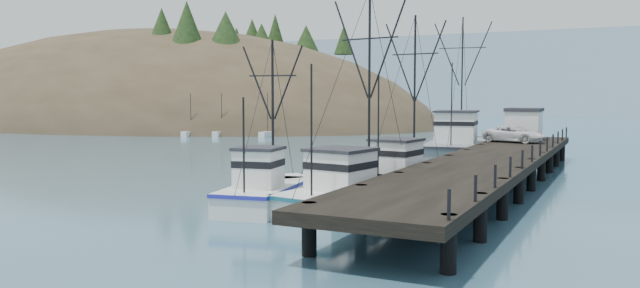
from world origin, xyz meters
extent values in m
plane|color=#32586F|center=(0.00, 0.00, 0.00)|extent=(400.00, 400.00, 0.00)
cube|color=black|center=(14.00, 16.00, 1.75)|extent=(6.00, 44.00, 0.50)
cylinder|color=black|center=(11.40, -4.00, 1.00)|extent=(0.56, 0.56, 2.00)
cylinder|color=black|center=(16.60, -4.00, 1.00)|extent=(0.56, 0.56, 2.00)
cylinder|color=black|center=(11.40, 1.00, 1.00)|extent=(0.56, 0.56, 2.00)
cylinder|color=black|center=(16.60, 1.00, 1.00)|extent=(0.56, 0.56, 2.00)
cylinder|color=black|center=(11.40, 6.00, 1.00)|extent=(0.56, 0.56, 2.00)
cylinder|color=black|center=(16.60, 6.00, 1.00)|extent=(0.56, 0.56, 2.00)
cylinder|color=black|center=(11.40, 11.00, 1.00)|extent=(0.56, 0.56, 2.00)
cylinder|color=black|center=(16.60, 11.00, 1.00)|extent=(0.56, 0.56, 2.00)
cylinder|color=black|center=(11.40, 16.00, 1.00)|extent=(0.56, 0.56, 2.00)
cylinder|color=black|center=(16.60, 16.00, 1.00)|extent=(0.56, 0.56, 2.00)
cylinder|color=black|center=(11.40, 21.00, 1.00)|extent=(0.56, 0.56, 2.00)
cylinder|color=black|center=(16.60, 21.00, 1.00)|extent=(0.56, 0.56, 2.00)
cylinder|color=black|center=(11.40, 26.00, 1.00)|extent=(0.56, 0.56, 2.00)
cylinder|color=black|center=(16.60, 26.00, 1.00)|extent=(0.56, 0.56, 2.00)
cylinder|color=black|center=(11.40, 31.00, 1.00)|extent=(0.56, 0.56, 2.00)
cylinder|color=black|center=(16.60, 31.00, 1.00)|extent=(0.56, 0.56, 2.00)
cylinder|color=black|center=(11.40, 36.00, 1.00)|extent=(0.56, 0.56, 2.00)
cylinder|color=black|center=(16.60, 36.00, 1.00)|extent=(0.56, 0.56, 2.00)
ellipsoid|color=#382D1E|center=(-70.00, 78.00, -6.00)|extent=(132.00, 78.00, 51.00)
ellipsoid|color=black|center=(-75.00, 82.00, -2.00)|extent=(109.20, 62.40, 41.60)
cube|color=beige|center=(-38.00, 56.00, 1.40)|extent=(4.00, 5.00, 2.80)
cube|color=beige|center=(-44.00, 60.00, 1.40)|extent=(4.00, 5.00, 2.80)
cube|color=beige|center=(-34.00, 62.00, 1.40)|extent=(4.00, 5.00, 2.80)
cube|color=#9EB2C6|center=(10.00, 170.00, 0.00)|extent=(360.00, 40.00, 26.00)
cube|color=silver|center=(-40.00, 185.00, 0.00)|extent=(180.00, 25.00, 18.00)
cube|color=silver|center=(-36.25, 60.89, 0.30)|extent=(1.00, 3.50, 0.90)
cylinder|color=black|center=(-36.25, 60.89, 3.20)|extent=(0.08, 0.08, 6.00)
cube|color=silver|center=(-40.23, 51.50, 0.30)|extent=(1.00, 3.50, 0.90)
cylinder|color=black|center=(-40.23, 51.50, 3.20)|extent=(0.08, 0.08, 6.00)
cube|color=silver|center=(-35.59, 51.69, 0.30)|extent=(1.00, 3.50, 0.90)
cylinder|color=black|center=(-35.59, 51.69, 3.20)|extent=(0.08, 0.08, 6.00)
cube|color=silver|center=(-28.53, 55.57, 0.30)|extent=(1.00, 3.50, 0.90)
cylinder|color=black|center=(-28.53, 55.57, 3.20)|extent=(0.08, 0.08, 6.00)
cube|color=silver|center=(-24.07, 52.07, 0.30)|extent=(1.00, 3.50, 0.90)
cylinder|color=black|center=(-24.07, 52.07, 3.20)|extent=(0.08, 0.08, 6.00)
cube|color=silver|center=(-30.66, 50.19, 0.30)|extent=(1.00, 3.50, 0.90)
cylinder|color=black|center=(-30.66, 50.19, 3.20)|extent=(0.08, 0.08, 6.00)
cube|color=silver|center=(-41.02, 60.43, 0.30)|extent=(1.00, 3.50, 0.90)
cylinder|color=black|center=(-41.02, 60.43, 3.20)|extent=(0.08, 0.08, 6.00)
cube|color=silver|center=(-38.83, 65.62, 0.30)|extent=(1.00, 3.50, 0.90)
cylinder|color=black|center=(-38.83, 65.62, 3.20)|extent=(0.08, 0.08, 6.00)
cube|color=silver|center=(-34.63, 48.20, 0.30)|extent=(1.00, 3.50, 0.90)
cylinder|color=black|center=(-34.63, 48.20, 3.20)|extent=(0.08, 0.08, 6.00)
cube|color=silver|center=(-25.92, 56.92, 0.30)|extent=(1.00, 3.50, 0.90)
cylinder|color=black|center=(-25.92, 56.92, 3.20)|extent=(0.08, 0.08, 6.00)
cube|color=silver|center=(9.28, 5.17, 0.45)|extent=(5.24, 10.10, 1.60)
cube|color=silver|center=(10.04, 9.92, 0.45)|extent=(3.71, 3.71, 1.60)
cube|color=#185362|center=(9.28, 5.17, 1.15)|extent=(5.35, 10.35, 0.18)
cube|color=silver|center=(9.08, 3.96, 2.20)|extent=(3.03, 3.10, 1.90)
cube|color=#26262B|center=(9.08, 3.96, 3.23)|extent=(3.29, 3.38, 0.16)
cylinder|color=black|center=(9.51, 6.64, 6.35)|extent=(0.14, 0.14, 10.19)
cylinder|color=black|center=(8.69, 1.52, 4.31)|extent=(0.10, 0.10, 6.12)
cube|color=silver|center=(4.89, 3.67, 0.45)|extent=(4.18, 7.75, 1.60)
cube|color=silver|center=(4.25, 7.29, 0.45)|extent=(2.92, 2.92, 1.60)
cube|color=#21229B|center=(4.89, 3.67, 1.15)|extent=(4.27, 7.94, 0.18)
cube|color=silver|center=(5.05, 2.74, 2.20)|extent=(2.40, 2.40, 1.90)
cube|color=#26262B|center=(5.05, 2.74, 3.23)|extent=(2.61, 2.61, 0.16)
cylinder|color=black|center=(4.69, 4.78, 5.06)|extent=(0.14, 0.14, 7.62)
cylinder|color=black|center=(5.37, 0.88, 3.54)|extent=(0.10, 0.10, 4.57)
cube|color=silver|center=(9.43, 12.79, 0.45)|extent=(4.56, 9.44, 1.60)
cube|color=silver|center=(9.98, 17.30, 0.45)|extent=(3.47, 3.47, 1.60)
cube|color=navy|center=(9.43, 12.79, 1.15)|extent=(4.66, 9.68, 0.18)
cube|color=silver|center=(9.29, 11.64, 2.20)|extent=(2.74, 2.84, 1.90)
cube|color=#26262B|center=(9.29, 11.64, 3.23)|extent=(2.97, 3.09, 0.16)
cylinder|color=black|center=(9.60, 14.18, 6.10)|extent=(0.14, 0.14, 9.70)
cylinder|color=black|center=(9.01, 9.32, 4.16)|extent=(0.10, 0.10, 5.82)
cube|color=slate|center=(8.36, 31.01, 0.75)|extent=(6.32, 13.94, 2.20)
cube|color=slate|center=(7.52, 37.69, 0.75)|extent=(4.64, 4.64, 2.20)
cube|color=black|center=(8.36, 31.01, 1.75)|extent=(6.45, 14.29, 0.18)
cube|color=silver|center=(8.58, 29.30, 3.15)|extent=(3.72, 4.18, 2.60)
cube|color=#26262B|center=(8.58, 29.30, 4.53)|extent=(4.04, 4.55, 0.16)
cylinder|color=black|center=(8.10, 33.07, 7.43)|extent=(0.14, 0.14, 11.17)
cylinder|color=black|center=(9.01, 25.88, 5.20)|extent=(0.10, 0.10, 6.70)
cube|color=silver|center=(13.66, 32.92, 3.25)|extent=(2.80, 3.00, 2.50)
cube|color=#26262B|center=(13.66, 32.92, 4.65)|extent=(3.00, 3.20, 0.30)
imported|color=silver|center=(13.40, 29.45, 2.69)|extent=(5.41, 3.49, 1.39)
imported|color=#52595C|center=(-13.10, 31.40, 0.00)|extent=(5.84, 5.59, 0.99)
camera|label=1|loc=(21.76, -24.12, 5.93)|focal=35.00mm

